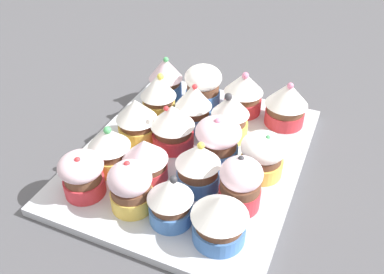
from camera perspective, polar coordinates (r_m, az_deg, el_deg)
The scene contains 21 objects.
ground_plane at distance 61.99cm, azimuth 0.00°, elevation -4.18°, with size 180.00×180.00×3.00cm, color #4C4C51.
baking_tray at distance 60.62cm, azimuth 0.00°, elevation -2.70°, with size 37.05×30.63×1.20cm.
cupcake_0 at distance 70.91cm, azimuth -3.64°, elevation 8.24°, with size 5.77×5.77×7.81cm.
cupcake_1 at distance 66.47cm, azimuth -4.66°, elevation 5.86°, with size 5.76×5.76×7.55cm.
cupcake_2 at distance 61.63cm, azimuth -7.49°, elevation 2.58°, with size 6.09×6.09×6.92cm.
cupcake_3 at distance 56.95cm, azimuth -11.32°, elevation -1.53°, with size 5.81×5.81×6.97cm.
cupcake_4 at distance 54.02cm, azimuth -14.91°, elevation -4.94°, with size 5.74×5.74×6.35cm.
cupcake_5 at distance 68.85cm, azimuth 1.54°, elevation 7.13°, with size 6.14×6.14×7.20cm.
cupcake_6 at distance 63.61cm, azimuth 0.20°, elevation 4.42°, with size 5.69×5.69×7.72cm.
cupcake_7 at distance 59.72cm, azimuth -2.69°, elevation 1.63°, with size 6.44×6.44×7.18cm.
cupcake_8 at distance 54.51cm, azimuth -6.48°, elevation -3.07°, with size 6.08×6.08×6.39cm.
cupcake_9 at distance 50.92cm, azimuth -8.46°, elevation -6.76°, with size 5.41×5.41×6.91cm.
cupcake_10 at distance 67.66cm, azimuth 7.12°, elevation 6.19°, with size 6.34×6.34×7.50cm.
cupcake_11 at distance 61.36cm, azimuth 5.28°, elevation 2.92°, with size 5.66×5.66×7.92cm.
cupcake_12 at distance 57.10cm, azimuth 3.73°, elevation -0.26°, with size 6.37×6.37×7.24cm.
cupcake_13 at distance 52.81cm, azimuth 0.84°, elevation -3.98°, with size 5.85×5.85×7.26cm.
cupcake_14 at distance 48.86cm, azimuth -2.99°, elevation -8.65°, with size 5.52×5.52×6.84cm.
cupcake_15 at distance 65.83cm, azimuth 12.91°, elevation 4.62°, with size 6.62×6.62×7.61cm.
cupcake_16 at distance 55.78cm, azimuth 9.68°, elevation -2.47°, with size 6.03×6.03×6.50cm.
cupcake_17 at distance 50.66cm, azimuth 6.70°, elevation -6.43°, with size 5.25×5.25×7.40cm.
cupcake_18 at distance 46.89cm, azimuth 3.84°, elevation -11.01°, with size 6.56×6.56×6.70cm.
Camera 1 is at (42.43, 18.43, 39.77)cm, focal length 38.65 mm.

